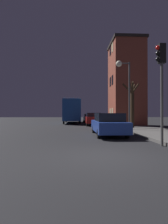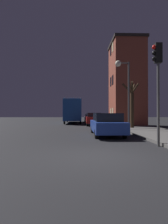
{
  "view_description": "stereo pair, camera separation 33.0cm",
  "coord_description": "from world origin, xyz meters",
  "px_view_note": "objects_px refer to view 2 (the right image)",
  "views": [
    {
      "loc": [
        -1.1,
        -6.08,
        1.51
      ],
      "look_at": [
        -0.19,
        12.83,
        1.64
      ],
      "focal_mm": 28.0,
      "sensor_mm": 36.0,
      "label": 1
    },
    {
      "loc": [
        -0.77,
        -6.09,
        1.51
      ],
      "look_at": [
        -0.19,
        12.83,
        1.64
      ],
      "focal_mm": 28.0,
      "sensor_mm": 36.0,
      "label": 2
    }
  ],
  "objects_px": {
    "streetlamp": "(123,78)",
    "bare_tree": "(132,104)",
    "car_mid_lane": "(93,119)",
    "car_far_lane": "(90,118)",
    "traffic_light": "(158,73)",
    "bus": "(73,109)",
    "car_near_lane": "(107,124)"
  },
  "relations": [
    {
      "from": "streetlamp",
      "to": "car_near_lane",
      "type": "distance_m",
      "value": 4.99
    },
    {
      "from": "traffic_light",
      "to": "bus",
      "type": "xyz_separation_m",
      "value": [
        -4.44,
        19.44,
        -1.25
      ]
    },
    {
      "from": "bus",
      "to": "car_far_lane",
      "type": "bearing_deg",
      "value": 41.78
    },
    {
      "from": "traffic_light",
      "to": "car_far_lane",
      "type": "relative_size",
      "value": 1.08
    },
    {
      "from": "bus",
      "to": "car_far_lane",
      "type": "distance_m",
      "value": 3.95
    },
    {
      "from": "bare_tree",
      "to": "bus",
      "type": "height_order",
      "value": "bare_tree"
    },
    {
      "from": "car_near_lane",
      "to": "car_far_lane",
      "type": "height_order",
      "value": "car_near_lane"
    },
    {
      "from": "car_mid_lane",
      "to": "bare_tree",
      "type": "bearing_deg",
      "value": -58.8
    },
    {
      "from": "bus",
      "to": "car_mid_lane",
      "type": "height_order",
      "value": "bus"
    },
    {
      "from": "bus",
      "to": "car_near_lane",
      "type": "bearing_deg",
      "value": -79.86
    },
    {
      "from": "traffic_light",
      "to": "car_far_lane",
      "type": "distance_m",
      "value": 22.13
    },
    {
      "from": "traffic_light",
      "to": "bus",
      "type": "bearing_deg",
      "value": 102.87
    },
    {
      "from": "traffic_light",
      "to": "car_near_lane",
      "type": "height_order",
      "value": "traffic_light"
    },
    {
      "from": "car_far_lane",
      "to": "bus",
      "type": "bearing_deg",
      "value": -138.22
    },
    {
      "from": "traffic_light",
      "to": "car_far_lane",
      "type": "bearing_deg",
      "value": 94.38
    },
    {
      "from": "car_far_lane",
      "to": "car_near_lane",
      "type": "bearing_deg",
      "value": -90.03
    },
    {
      "from": "car_mid_lane",
      "to": "bus",
      "type": "bearing_deg",
      "value": 114.31
    },
    {
      "from": "streetlamp",
      "to": "traffic_light",
      "type": "height_order",
      "value": "streetlamp"
    },
    {
      "from": "traffic_light",
      "to": "car_mid_lane",
      "type": "distance_m",
      "value": 13.9
    },
    {
      "from": "streetlamp",
      "to": "traffic_light",
      "type": "relative_size",
      "value": 1.23
    },
    {
      "from": "traffic_light",
      "to": "bare_tree",
      "type": "distance_m",
      "value": 8.49
    },
    {
      "from": "streetlamp",
      "to": "car_mid_lane",
      "type": "xyz_separation_m",
      "value": [
        -1.93,
        6.78,
        -3.7
      ]
    },
    {
      "from": "bus",
      "to": "bare_tree",
      "type": "bearing_deg",
      "value": -62.34
    },
    {
      "from": "streetlamp",
      "to": "traffic_light",
      "type": "distance_m",
      "value": 6.87
    },
    {
      "from": "bare_tree",
      "to": "bus",
      "type": "bearing_deg",
      "value": 117.66
    },
    {
      "from": "bus",
      "to": "car_near_lane",
      "type": "distance_m",
      "value": 15.71
    },
    {
      "from": "streetlamp",
      "to": "car_far_lane",
      "type": "height_order",
      "value": "streetlamp"
    },
    {
      "from": "traffic_light",
      "to": "bus",
      "type": "distance_m",
      "value": 19.98
    },
    {
      "from": "streetlamp",
      "to": "bare_tree",
      "type": "distance_m",
      "value": 2.9
    },
    {
      "from": "car_near_lane",
      "to": "car_far_lane",
      "type": "distance_m",
      "value": 17.87
    },
    {
      "from": "car_mid_lane",
      "to": "car_far_lane",
      "type": "distance_m",
      "value": 8.36
    },
    {
      "from": "streetlamp",
      "to": "traffic_light",
      "type": "xyz_separation_m",
      "value": [
        -0.15,
        -6.77,
        -1.17
      ]
    }
  ]
}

